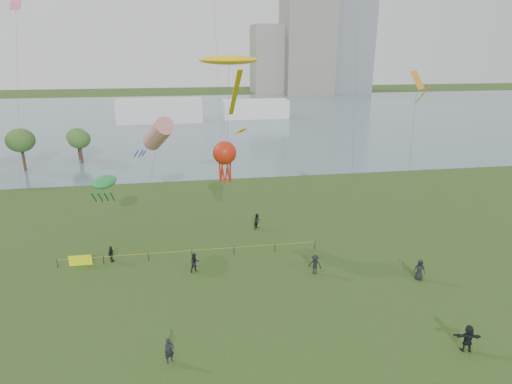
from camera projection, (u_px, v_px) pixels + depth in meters
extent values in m
plane|color=#213912|center=(281.00, 362.00, 26.97)|extent=(400.00, 400.00, 0.00)
cube|color=slate|center=(205.00, 118.00, 120.48)|extent=(400.00, 120.00, 0.08)
cube|color=slate|center=(307.00, 47.00, 179.31)|extent=(20.00, 20.00, 38.00)
cube|color=gray|center=(271.00, 59.00, 184.42)|extent=(16.00, 18.00, 28.00)
cube|color=silver|center=(160.00, 111.00, 113.05)|extent=(22.00, 8.00, 6.00)
cube|color=white|center=(255.00, 109.00, 119.93)|extent=(18.00, 7.00, 5.00)
cylinder|color=#382619|center=(79.00, 153.00, 75.34)|extent=(0.44, 0.44, 2.51)
ellipsoid|color=#3E6327|center=(77.00, 137.00, 74.44)|extent=(3.56, 3.56, 3.01)
cylinder|color=#382619|center=(24.00, 162.00, 68.32)|extent=(0.44, 0.44, 3.07)
ellipsoid|color=#3E6327|center=(20.00, 140.00, 67.22)|extent=(4.37, 4.37, 3.68)
cylinder|color=#382619|center=(81.00, 156.00, 72.88)|extent=(0.44, 0.44, 2.59)
ellipsoid|color=#3E6327|center=(79.00, 139.00, 71.95)|extent=(3.69, 3.69, 3.11)
cylinder|color=black|center=(57.00, 263.00, 38.42)|extent=(0.07, 0.07, 0.85)
cylinder|color=black|center=(104.00, 260.00, 39.02)|extent=(0.07, 0.07, 0.85)
cylinder|color=black|center=(148.00, 257.00, 39.62)|extent=(0.07, 0.07, 0.85)
cylinder|color=black|center=(192.00, 254.00, 40.22)|extent=(0.07, 0.07, 0.85)
cylinder|color=black|center=(234.00, 251.00, 40.83)|extent=(0.07, 0.07, 0.85)
cylinder|color=black|center=(275.00, 248.00, 41.43)|extent=(0.07, 0.07, 0.85)
cylinder|color=black|center=(315.00, 245.00, 42.03)|extent=(0.07, 0.07, 0.85)
cylinder|color=yellow|center=(192.00, 251.00, 40.12)|extent=(24.00, 0.03, 0.03)
cube|color=#F6FC0D|center=(80.00, 260.00, 38.68)|extent=(2.00, 0.04, 1.00)
imported|color=black|center=(195.00, 263.00, 37.53)|extent=(1.05, 0.94, 1.78)
imported|color=black|center=(315.00, 264.00, 37.24)|extent=(1.34, 1.14, 1.79)
imported|color=black|center=(111.00, 254.00, 39.39)|extent=(0.64, 0.98, 1.55)
imported|color=black|center=(420.00, 270.00, 36.32)|extent=(1.05, 0.90, 1.83)
imported|color=black|center=(468.00, 338.00, 27.68)|extent=(1.84, 0.98, 1.90)
imported|color=black|center=(169.00, 350.00, 26.73)|extent=(0.72, 0.60, 1.69)
imported|color=black|center=(257.00, 221.00, 46.59)|extent=(1.06, 1.07, 1.74)
cylinder|color=#3F3F42|center=(227.00, 170.00, 36.57)|extent=(1.20, 4.39, 17.85)
ellipsoid|color=yellow|center=(229.00, 60.00, 35.84)|extent=(5.00, 3.13, 0.78)
cube|color=yellow|center=(235.00, 94.00, 32.68)|extent=(0.36, 6.98, 4.09)
cube|color=yellow|center=(242.00, 130.00, 29.80)|extent=(0.95, 0.95, 0.42)
cylinder|color=#3F3F42|center=(147.00, 197.00, 40.71)|extent=(2.55, 6.77, 10.71)
cylinder|color=red|center=(158.00, 134.00, 42.34)|extent=(3.74, 5.18, 3.88)
cylinder|color=#1B35C0|center=(144.00, 153.00, 41.52)|extent=(0.60, 1.13, 0.88)
cylinder|color=#1B35C0|center=(141.00, 152.00, 41.84)|extent=(0.60, 1.13, 0.88)
cylinder|color=#1B35C0|center=(137.00, 153.00, 41.63)|extent=(0.60, 1.13, 0.88)
cylinder|color=#1B35C0|center=(136.00, 154.00, 41.19)|extent=(0.60, 1.13, 0.88)
cylinder|color=#1B35C0|center=(141.00, 154.00, 41.12)|extent=(0.60, 1.13, 0.88)
cylinder|color=#3F3F42|center=(95.00, 229.00, 38.53)|extent=(1.27, 7.06, 6.71)
ellipsoid|color=#177E2E|center=(105.00, 181.00, 40.84)|extent=(2.20, 3.96, 0.77)
cylinder|color=#177E2E|center=(94.00, 197.00, 39.55)|extent=(0.16, 1.79, 1.54)
cylinder|color=#177E2E|center=(100.00, 197.00, 39.63)|extent=(0.16, 1.79, 1.54)
cylinder|color=#177E2E|center=(106.00, 197.00, 39.71)|extent=(0.16, 1.79, 1.54)
cylinder|color=#177E2E|center=(112.00, 196.00, 39.79)|extent=(0.16, 1.79, 1.54)
cylinder|color=#3F3F42|center=(242.00, 207.00, 39.89)|extent=(2.54, 5.10, 9.36)
sphere|color=red|center=(225.00, 153.00, 40.57)|extent=(2.25, 2.25, 2.25)
cylinder|color=red|center=(230.00, 169.00, 41.16)|extent=(0.18, 0.54, 2.60)
cylinder|color=red|center=(227.00, 168.00, 41.53)|extent=(0.49, 0.36, 2.61)
cylinder|color=red|center=(222.00, 168.00, 41.45)|extent=(0.49, 0.36, 2.61)
cylinder|color=red|center=(220.00, 169.00, 41.01)|extent=(0.18, 0.54, 2.60)
cylinder|color=red|center=(223.00, 170.00, 40.64)|extent=(0.49, 0.36, 2.61)
cylinder|color=red|center=(228.00, 170.00, 40.72)|extent=(0.49, 0.36, 2.61)
cylinder|color=#3F3F42|center=(404.00, 224.00, 26.91)|extent=(7.81, 14.80, 16.55)
cube|color=orange|center=(417.00, 80.00, 31.75)|extent=(1.63, 1.63, 1.33)
cylinder|color=orange|center=(422.00, 95.00, 31.23)|extent=(0.08, 1.58, 1.35)
cube|color=#E5598C|center=(15.00, 5.00, 37.03)|extent=(1.04, 1.00, 0.76)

